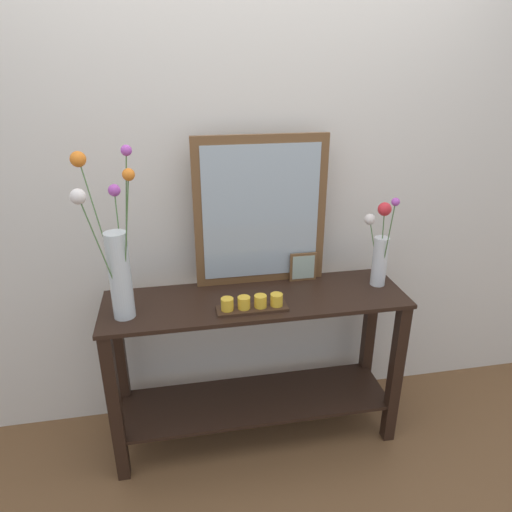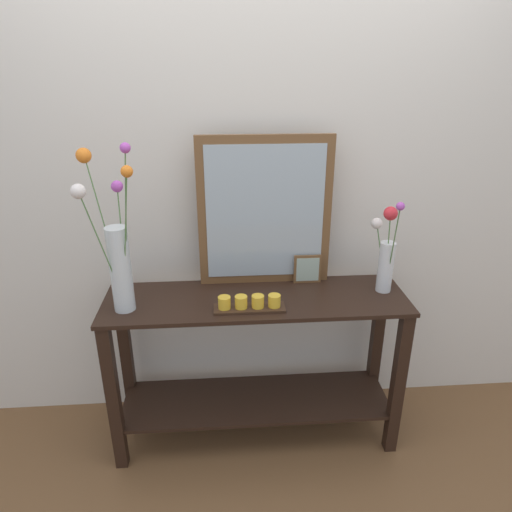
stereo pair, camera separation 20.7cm
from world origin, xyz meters
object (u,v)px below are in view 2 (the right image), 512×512
(tall_vase_left, at_px, (117,252))
(candle_tray, at_px, (249,304))
(mirror_leaning, at_px, (265,212))
(picture_frame_small, at_px, (307,269))
(vase_right, at_px, (386,254))
(console_table, at_px, (256,354))

(tall_vase_left, height_order, candle_tray, tall_vase_left)
(mirror_leaning, bearing_deg, picture_frame_small, -8.34)
(tall_vase_left, xyz_separation_m, vase_right, (1.21, 0.09, -0.08))
(mirror_leaning, xyz_separation_m, vase_right, (0.56, -0.14, -0.17))
(tall_vase_left, relative_size, candle_tray, 2.32)
(vase_right, xyz_separation_m, candle_tray, (-0.65, -0.14, -0.16))
(console_table, height_order, candle_tray, candle_tray)
(vase_right, xyz_separation_m, picture_frame_small, (-0.35, 0.11, -0.12))
(vase_right, relative_size, picture_frame_small, 3.20)
(console_table, distance_m, candle_tray, 0.36)
(candle_tray, bearing_deg, tall_vase_left, 174.99)
(console_table, bearing_deg, candle_tray, -109.21)
(tall_vase_left, bearing_deg, mirror_leaning, 19.49)
(tall_vase_left, bearing_deg, vase_right, 4.20)
(vase_right, distance_m, candle_tray, 0.68)
(tall_vase_left, height_order, picture_frame_small, tall_vase_left)
(console_table, xyz_separation_m, picture_frame_small, (0.27, 0.14, 0.39))
(candle_tray, distance_m, picture_frame_small, 0.40)
(mirror_leaning, xyz_separation_m, candle_tray, (-0.09, -0.28, -0.33))
(console_table, bearing_deg, picture_frame_small, 28.12)
(console_table, bearing_deg, vase_right, 2.88)
(console_table, height_order, mirror_leaning, mirror_leaning)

